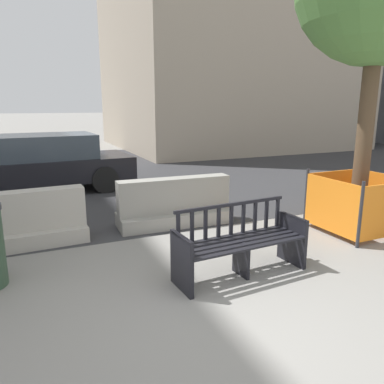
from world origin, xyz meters
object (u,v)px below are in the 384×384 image
at_px(street_bench, 240,245).
at_px(jersey_barrier_centre, 175,206).
at_px(jersey_barrier_left, 16,225).
at_px(construction_fence, 358,202).
at_px(car_sedan_mid, 44,163).

height_order(street_bench, jersey_barrier_centre, street_bench).
xyz_separation_m(street_bench, jersey_barrier_left, (-2.55, 2.19, -0.06)).
distance_m(street_bench, construction_fence, 2.74).
relative_size(construction_fence, car_sedan_mid, 0.28).
relative_size(street_bench, jersey_barrier_centre, 0.85).
xyz_separation_m(jersey_barrier_centre, construction_fence, (2.67, -1.57, 0.17)).
bearing_deg(street_bench, construction_fence, 13.73).
xyz_separation_m(jersey_barrier_left, car_sedan_mid, (0.60, 3.81, 0.35)).
height_order(jersey_barrier_left, car_sedan_mid, car_sedan_mid).
height_order(street_bench, car_sedan_mid, car_sedan_mid).
bearing_deg(street_bench, jersey_barrier_left, 139.41).
relative_size(street_bench, construction_fence, 1.41).
height_order(jersey_barrier_centre, car_sedan_mid, car_sedan_mid).
relative_size(jersey_barrier_left, construction_fence, 1.66).
bearing_deg(construction_fence, car_sedan_mid, 130.78).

